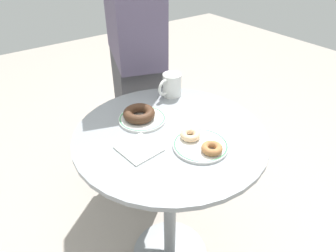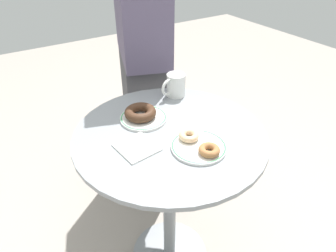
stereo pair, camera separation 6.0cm
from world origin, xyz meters
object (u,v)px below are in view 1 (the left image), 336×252
Objects in this scene: paper_napkin at (139,149)px; plate_left at (142,119)px; plate_right at (200,145)px; coffee_mug at (171,85)px; donut_chocolate at (139,113)px; cafe_table at (170,179)px; person_figure at (135,55)px; donut_cinnamon at (212,148)px; donut_glazed at (190,135)px.

plate_left is at bearing 144.01° from paper_napkin.
plate_right is 0.39m from coffee_mug.
plate_left is 1.48× the size of donut_chocolate.
plate_left is 1.46× the size of coffee_mug.
plate_left reaches higher than cafe_table.
person_figure reaches higher than paper_napkin.
donut_cinnamon reaches higher than cafe_table.
coffee_mug is (-0.09, 0.22, 0.02)m from donut_chocolate.
donut_chocolate is at bearing -29.75° from person_figure.
cafe_table is 5.83× the size of paper_napkin.
paper_napkin is at bearing -83.41° from cafe_table.
donut_glazed is (0.22, 0.07, -0.01)m from donut_chocolate.
donut_chocolate is 0.24m from coffee_mug.
donut_cinnamon is (0.18, 0.04, 0.26)m from cafe_table.
person_figure is at bearing 166.29° from plate_right.
donut_cinnamon reaches higher than plate_right.
donut_cinnamon and donut_glazed have the same top height.
coffee_mug is 0.36m from person_figure.
plate_right is at bearing 13.81° from cafe_table.
donut_cinnamon is 0.57× the size of coffee_mug.
donut_cinnamon is 0.54× the size of paper_napkin.
coffee_mug reaches higher than donut_cinnamon.
donut_chocolate is 0.18m from paper_napkin.
cafe_table is at bearing 16.65° from plate_left.
plate_left reaches higher than paper_napkin.
donut_glazed reaches higher than cafe_table.
paper_napkin is at bearing -131.93° from donut_cinnamon.
person_figure is at bearing 149.53° from paper_napkin.
donut_chocolate reaches higher than donut_glazed.
coffee_mug is (-0.31, 0.15, 0.03)m from donut_glazed.
donut_glazed is 0.57× the size of coffee_mug.
coffee_mug reaches higher than donut_chocolate.
person_figure is (-0.71, 0.17, 0.06)m from plate_right.
donut_cinnamon is at bearing 5.29° from donut_glazed.
coffee_mug is (-0.41, 0.14, 0.03)m from donut_cinnamon.
person_figure reaches higher than coffee_mug.
plate_right is (0.13, 0.03, 0.24)m from cafe_table.
plate_right is at bearing 5.82° from donut_glazed.
donut_chocolate is 0.94× the size of paper_napkin.
donut_chocolate is (-0.01, -0.01, 0.02)m from plate_left.
donut_chocolate is (-0.27, -0.08, 0.02)m from plate_right.
person_figure reaches higher than donut_chocolate.
cafe_table is 0.45× the size of person_figure.
donut_glazed is at bearing 69.83° from paper_napkin.
plate_left is 0.27m from plate_right.
donut_glazed reaches higher than plate_left.
donut_glazed is 0.34m from coffee_mug.
paper_napkin is 1.05× the size of coffee_mug.
donut_glazed is (-0.10, -0.01, 0.00)m from donut_cinnamon.
plate_left is (-0.13, -0.04, 0.24)m from cafe_table.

